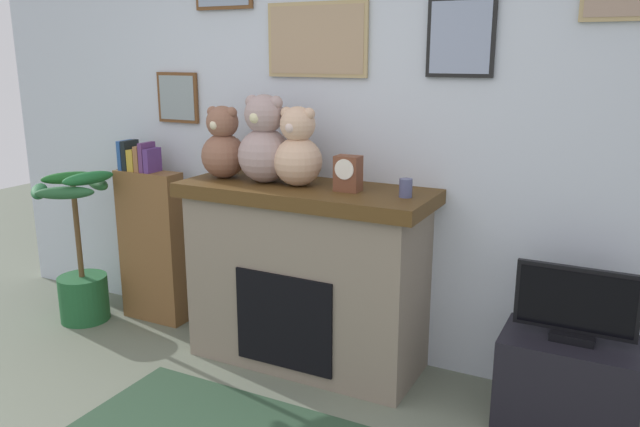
% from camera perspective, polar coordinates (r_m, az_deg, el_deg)
% --- Properties ---
extents(back_wall, '(5.20, 0.15, 2.60)m').
position_cam_1_polar(back_wall, '(3.79, 0.57, 6.99)').
color(back_wall, silver).
rests_on(back_wall, ground_plane).
extents(fireplace, '(1.46, 0.59, 1.07)m').
position_cam_1_polar(fireplace, '(3.67, -1.25, -5.58)').
color(fireplace, gray).
rests_on(fireplace, ground_plane).
extents(bookshelf, '(0.47, 0.16, 1.23)m').
position_cam_1_polar(bookshelf, '(4.41, -15.01, -2.43)').
color(bookshelf, brown).
rests_on(bookshelf, ground_plane).
extents(potted_plant, '(0.60, 0.59, 1.06)m').
position_cam_1_polar(potted_plant, '(4.57, -20.87, -4.36)').
color(potted_plant, '#1E592D').
rests_on(potted_plant, ground_plane).
extents(tv_stand, '(0.64, 0.40, 0.47)m').
position_cam_1_polar(tv_stand, '(3.39, 21.49, -14.14)').
color(tv_stand, black).
rests_on(tv_stand, ground_plane).
extents(television, '(0.55, 0.14, 0.36)m').
position_cam_1_polar(television, '(3.22, 22.15, -7.75)').
color(television, black).
rests_on(television, tv_stand).
extents(candle_jar, '(0.07, 0.07, 0.10)m').
position_cam_1_polar(candle_jar, '(3.27, 7.77, 2.31)').
color(candle_jar, '#4C517A').
rests_on(candle_jar, fireplace).
extents(mantel_clock, '(0.14, 0.10, 0.19)m').
position_cam_1_polar(mantel_clock, '(3.37, 2.55, 3.65)').
color(mantel_clock, brown).
rests_on(mantel_clock, fireplace).
extents(teddy_bear_brown, '(0.26, 0.26, 0.43)m').
position_cam_1_polar(teddy_bear_brown, '(3.77, -8.76, 6.08)').
color(teddy_bear_brown, brown).
rests_on(teddy_bear_brown, fireplace).
extents(teddy_bear_cream, '(0.31, 0.31, 0.50)m').
position_cam_1_polar(teddy_bear_cream, '(3.60, -5.04, 6.35)').
color(teddy_bear_cream, '#A38A87').
rests_on(teddy_bear_cream, fireplace).
extents(teddy_bear_tan, '(0.27, 0.27, 0.44)m').
position_cam_1_polar(teddy_bear_tan, '(3.50, -2.01, 5.72)').
color(teddy_bear_tan, '#CFA98A').
rests_on(teddy_bear_tan, fireplace).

